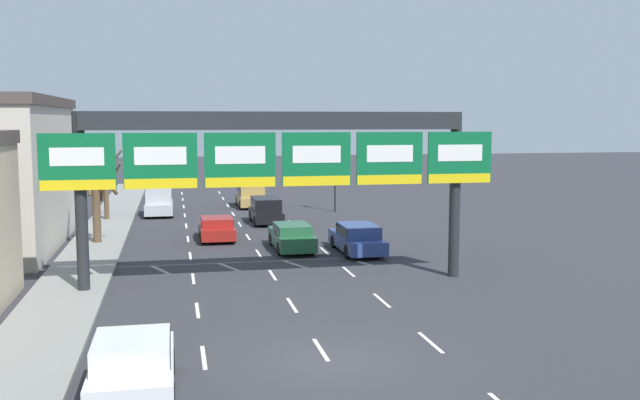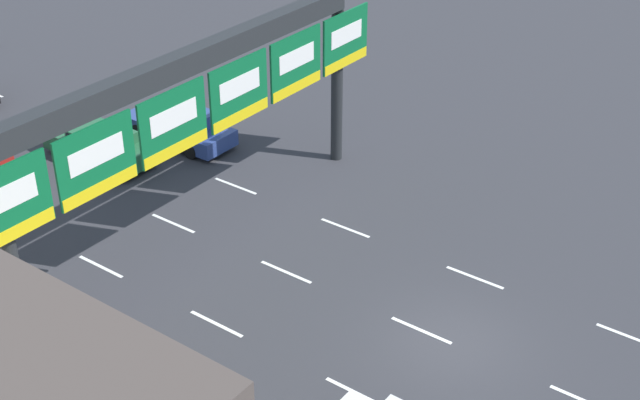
{
  "view_description": "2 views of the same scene",
  "coord_description": "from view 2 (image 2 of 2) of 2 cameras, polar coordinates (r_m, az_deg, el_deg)",
  "views": [
    {
      "loc": [
        -4.0,
        -18.27,
        6.52
      ],
      "look_at": [
        1.25,
        7.16,
        3.59
      ],
      "focal_mm": 40.0,
      "sensor_mm": 36.0,
      "label": 1
    },
    {
      "loc": [
        -18.2,
        -8.74,
        16.26
      ],
      "look_at": [
        -1.01,
        3.91,
        3.86
      ],
      "focal_mm": 50.0,
      "sensor_mm": 36.0,
      "label": 2
    }
  ],
  "objects": [
    {
      "name": "lane_dashes",
      "position": [
        33.02,
        -12.47,
        -0.12
      ],
      "size": [
        6.72,
        67.0,
        0.01
      ],
      "color": "white",
      "rests_on": "ground_plane"
    },
    {
      "name": "car_green",
      "position": [
        35.8,
        -13.9,
        3.5
      ],
      "size": [
        1.83,
        4.63,
        1.34
      ],
      "color": "#235B38",
      "rests_on": "ground_plane"
    },
    {
      "name": "car_blue",
      "position": [
        36.68,
        -8.96,
        4.77
      ],
      "size": [
        1.87,
        4.89,
        1.42
      ],
      "color": "navy",
      "rests_on": "ground_plane"
    },
    {
      "name": "sign_gantry",
      "position": [
        27.78,
        -7.66,
        6.86
      ],
      "size": [
        17.59,
        0.7,
        6.84
      ],
      "color": "#232628",
      "rests_on": "ground_plane"
    },
    {
      "name": "ground_plane",
      "position": [
        25.92,
        8.41,
        -9.08
      ],
      "size": [
        220.0,
        220.0,
        0.0
      ],
      "primitive_type": "plane",
      "color": "#333338"
    }
  ]
}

